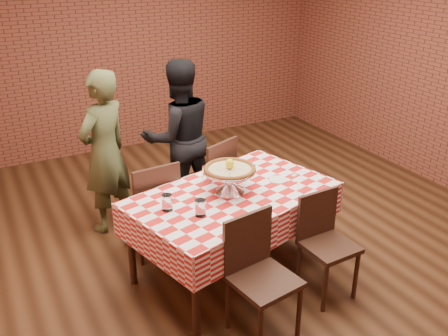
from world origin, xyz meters
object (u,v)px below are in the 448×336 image
Objects in this scene: table at (232,233)px; chair_far_left at (150,206)px; chair_far_right at (208,180)px; chair_near_left at (264,281)px; condiment_caddy at (210,173)px; diner_black at (179,137)px; water_glass_left at (200,208)px; chair_near_right at (329,249)px; water_glass_right at (167,202)px; pizza_stand at (230,181)px; diner_olive at (105,153)px; pizza at (230,170)px.

table is 1.81× the size of chair_far_left.
chair_near_left is at bearing 54.93° from chair_far_right.
chair_far_left is at bearing 117.66° from condiment_caddy.
diner_black reaches higher than chair_far_left.
water_glass_left is 1.08m from chair_near_right.
chair_near_left reaches higher than water_glass_right.
pizza_stand reaches higher than condiment_caddy.
chair_far_right reaches higher than water_glass_left.
water_glass_right is at bearing 65.20° from diner_olive.
pizza is at bearing 5.20° from water_glass_right.
chair_far_left is (-0.51, 0.64, 0.08)m from table.
chair_near_left is 2.12m from diner_olive.
chair_far_left is 0.93m from diner_black.
diner_olive is (-0.93, 0.34, 0.35)m from chair_far_right.
chair_far_right reaches higher than condiment_caddy.
pizza_stand is 0.46m from water_glass_left.
water_glass_right is 1.27m from chair_far_right.
chair_near_left is 2.10m from diner_black.
diner_olive is at bearing 100.25° from condiment_caddy.
pizza is (0.00, 0.00, 0.10)m from pizza_stand.
diner_olive reaches higher than pizza.
diner_black is at bearing 100.57° from chair_near_right.
table is at bearing 89.31° from diner_olive.
water_glass_left is 0.62m from condiment_caddy.
water_glass_left is 1.32m from chair_far_right.
chair_near_right is (0.53, -0.68, -0.42)m from pizza_stand.
water_glass_right is at bearing -173.68° from condiment_caddy.
chair_far_right is at bearing 61.62° from water_glass_left.
chair_near_right is 1.65m from chair_far_left.
table is 1.82× the size of chair_far_right.
chair_far_left is (-0.49, 0.61, -0.40)m from pizza_stand.
pizza_stand is 0.48× the size of chair_near_left.
chair_near_left reaches higher than condiment_caddy.
water_glass_right is 0.62m from condiment_caddy.
pizza reaches higher than chair_near_left.
chair_near_left is (-0.17, -0.78, 0.08)m from table.
chair_near_right is 0.94× the size of chair_far_left.
diner_black is at bearing -136.03° from chair_far_left.
chair_far_left reaches higher than chair_far_right.
table is 12.73× the size of water_glass_left.
water_glass_right is at bearing -174.80° from pizza_stand.
diner_black reaches higher than diner_olive.
water_glass_right is 0.08× the size of diner_olive.
pizza is at bearing 111.70° from table.
diner_olive is at bearing 120.73° from chair_near_right.
water_glass_left is at bearing -45.96° from water_glass_right.
diner_olive reaches higher than chair_far_left.
table is at bearing 125.91° from chair_near_right.
chair_near_right is (0.53, -0.68, -0.53)m from pizza.
chair_near_left is 0.56× the size of diner_olive.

